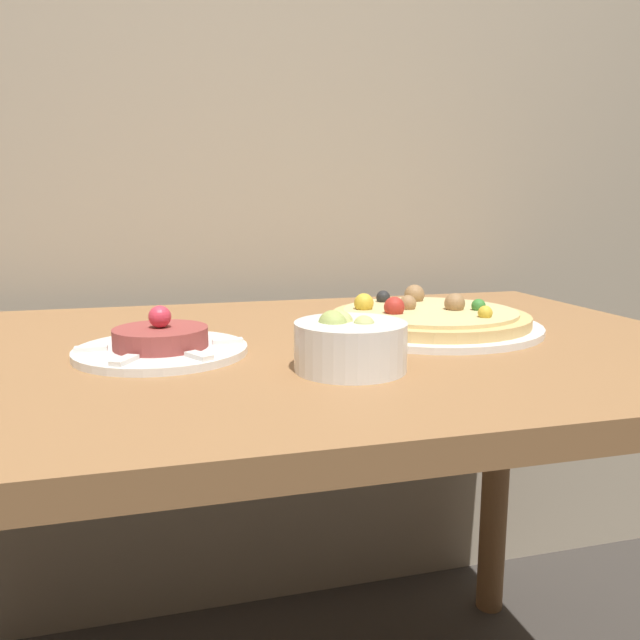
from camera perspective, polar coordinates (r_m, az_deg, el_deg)
back_wall at (r=1.42m, az=-8.32°, el=25.62°), size 8.00×0.05×2.60m
dining_table at (r=0.91m, az=-3.28°, el=-8.45°), size 1.23×0.78×0.74m
pizza_plate at (r=0.98m, az=9.88°, el=0.06°), size 0.34×0.34×0.06m
tartare_plate at (r=0.83m, az=-14.32°, el=-2.16°), size 0.22×0.22×0.06m
small_bowl at (r=0.73m, az=2.69°, el=-2.18°), size 0.13×0.13×0.07m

